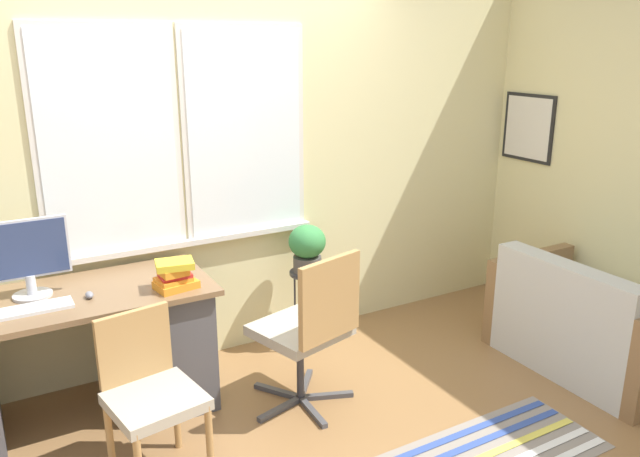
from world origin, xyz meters
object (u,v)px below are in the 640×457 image
at_px(desk_chair_wooden, 150,391).
at_px(plant_stand, 307,281).
at_px(office_chair_swivel, 309,327).
at_px(mouse, 89,295).
at_px(book_stack, 175,275).
at_px(couch_loveseat, 590,327).
at_px(potted_plant, 307,246).
at_px(monitor, 27,257).
at_px(keyboard, 30,310).

bearing_deg(desk_chair_wooden, plant_stand, 22.86).
bearing_deg(office_chair_swivel, plant_stand, -133.01).
height_order(mouse, desk_chair_wooden, desk_chair_wooden).
distance_m(book_stack, plant_stand, 1.13).
bearing_deg(couch_loveseat, plant_stand, 51.68).
bearing_deg(potted_plant, monitor, -177.47).
height_order(keyboard, couch_loveseat, keyboard).
xyz_separation_m(desk_chair_wooden, office_chair_swivel, (0.95, 0.14, 0.05)).
bearing_deg(keyboard, desk_chair_wooden, -51.00).
bearing_deg(plant_stand, book_stack, -161.15).
relative_size(mouse, plant_stand, 0.12).
bearing_deg(couch_loveseat, desk_chair_wooden, 82.97).
bearing_deg(office_chair_swivel, potted_plant, -133.01).
xyz_separation_m(office_chair_swivel, couch_loveseat, (1.83, -0.48, -0.23)).
distance_m(monitor, plant_stand, 1.78).
bearing_deg(monitor, keyboard, -99.77).
bearing_deg(mouse, couch_loveseat, -17.34).
relative_size(keyboard, office_chair_swivel, 0.43).
xyz_separation_m(monitor, desk_chair_wooden, (0.41, -0.74, -0.53)).
distance_m(monitor, potted_plant, 1.73).
bearing_deg(couch_loveseat, office_chair_swivel, 75.17).
distance_m(keyboard, mouse, 0.30).
xyz_separation_m(book_stack, desk_chair_wooden, (-0.29, -0.47, -0.38)).
height_order(mouse, office_chair_swivel, office_chair_swivel).
xyz_separation_m(monitor, mouse, (0.26, -0.17, -0.21)).
relative_size(monitor, keyboard, 1.03).
relative_size(desk_chair_wooden, plant_stand, 1.48).
height_order(office_chair_swivel, plant_stand, office_chair_swivel).
bearing_deg(desk_chair_wooden, keyboard, 119.73).
distance_m(keyboard, plant_stand, 1.79).
bearing_deg(book_stack, potted_plant, 18.85).
bearing_deg(book_stack, office_chair_swivel, -26.82).
relative_size(office_chair_swivel, couch_loveseat, 0.80).
distance_m(couch_loveseat, potted_plant, 1.93).
height_order(office_chair_swivel, potted_plant, office_chair_swivel).
relative_size(couch_loveseat, potted_plant, 3.63).
height_order(book_stack, desk_chair_wooden, book_stack).
distance_m(mouse, potted_plant, 1.47).
bearing_deg(plant_stand, mouse, -170.23).
bearing_deg(couch_loveseat, potted_plant, 51.68).
bearing_deg(book_stack, keyboard, 174.50).
height_order(desk_chair_wooden, couch_loveseat, desk_chair_wooden).
bearing_deg(book_stack, desk_chair_wooden, -121.62).
relative_size(mouse, office_chair_swivel, 0.07).
distance_m(mouse, plant_stand, 1.50).
height_order(book_stack, plant_stand, book_stack).
distance_m(couch_loveseat, plant_stand, 1.89).
relative_size(desk_chair_wooden, office_chair_swivel, 0.86).
distance_m(mouse, office_chair_swivel, 1.21).
xyz_separation_m(couch_loveseat, potted_plant, (-1.47, 1.16, 0.46)).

